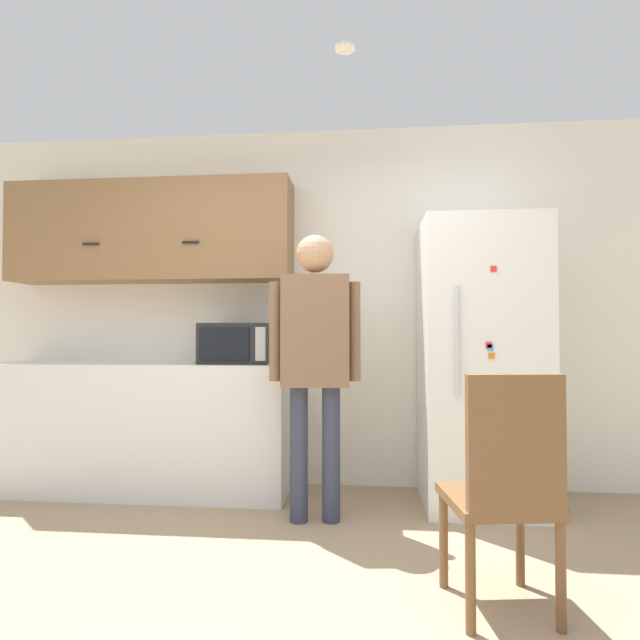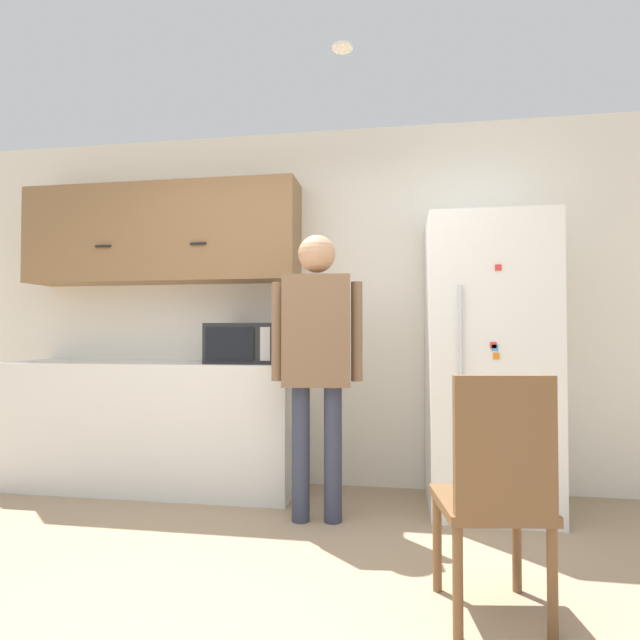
{
  "view_description": "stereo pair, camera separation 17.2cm",
  "coord_description": "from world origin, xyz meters",
  "px_view_note": "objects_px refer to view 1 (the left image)",
  "views": [
    {
      "loc": [
        0.49,
        -1.74,
        1.15
      ],
      "look_at": [
        0.22,
        1.12,
        1.22
      ],
      "focal_mm": 28.0,
      "sensor_mm": 36.0,
      "label": 1
    },
    {
      "loc": [
        0.66,
        -1.72,
        1.15
      ],
      "look_at": [
        0.22,
        1.12,
        1.22
      ],
      "focal_mm": 28.0,
      "sensor_mm": 36.0,
      "label": 2
    }
  ],
  "objects_px": {
    "microwave": "(239,343)",
    "refrigerator": "(480,362)",
    "chair": "(505,484)",
    "person": "(315,345)"
  },
  "relations": [
    {
      "from": "microwave",
      "to": "refrigerator",
      "type": "distance_m",
      "value": 1.68
    },
    {
      "from": "chair",
      "to": "person",
      "type": "bearing_deg",
      "value": -55.55
    },
    {
      "from": "microwave",
      "to": "person",
      "type": "height_order",
      "value": "person"
    },
    {
      "from": "person",
      "to": "chair",
      "type": "xyz_separation_m",
      "value": [
        0.87,
        -0.96,
        -0.53
      ]
    },
    {
      "from": "microwave",
      "to": "refrigerator",
      "type": "height_order",
      "value": "refrigerator"
    },
    {
      "from": "microwave",
      "to": "chair",
      "type": "relative_size",
      "value": 0.49
    },
    {
      "from": "microwave",
      "to": "refrigerator",
      "type": "bearing_deg",
      "value": -2.46
    },
    {
      "from": "person",
      "to": "chair",
      "type": "relative_size",
      "value": 1.77
    },
    {
      "from": "refrigerator",
      "to": "chair",
      "type": "xyz_separation_m",
      "value": [
        -0.2,
        -1.34,
        -0.41
      ]
    },
    {
      "from": "refrigerator",
      "to": "chair",
      "type": "relative_size",
      "value": 1.92
    }
  ]
}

